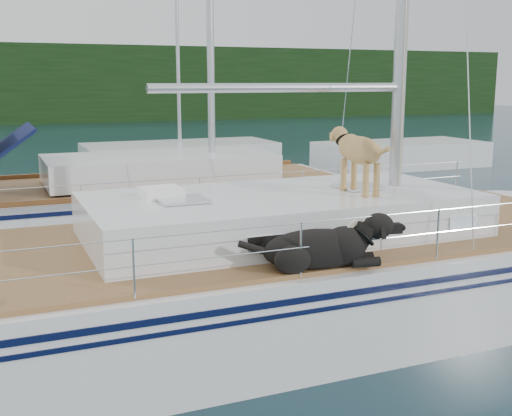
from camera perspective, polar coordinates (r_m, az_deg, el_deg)
name	(u,v)px	position (r m, az deg, el deg)	size (l,w,h in m)	color
ground	(228,329)	(8.82, -2.53, -10.74)	(120.00, 120.00, 0.00)	black
tree_line	(21,84)	(52.75, -20.12, 10.32)	(90.00, 3.00, 6.00)	black
shore_bank	(23,115)	(54.02, -20.02, 7.78)	(92.00, 1.00, 1.20)	#595147
main_sailboat	(235,281)	(8.61, -1.91, -6.48)	(12.00, 3.88, 14.01)	silver
neighbor_sailboat	(111,208)	(13.97, -12.79, -0.04)	(11.00, 3.50, 13.30)	silver
bg_boat_center	(180,156)	(24.80, -6.76, 4.63)	(7.20, 3.00, 11.65)	silver
bg_boat_east	(401,155)	(25.60, 12.74, 4.65)	(6.40, 3.00, 11.65)	silver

